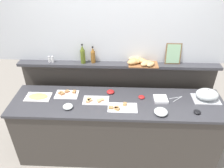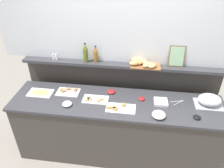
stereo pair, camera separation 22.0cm
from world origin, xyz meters
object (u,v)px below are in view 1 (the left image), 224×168
Objects in this scene: condiment_bowl_red at (142,97)px; olive_oil_bottle at (83,55)px; cold_cuts_platter at (38,97)px; serving_tongs at (177,98)px; sandwich_platter_side at (121,108)px; condiment_bowl_teal at (110,92)px; framed_picture at (173,54)px; salt_shaker at (49,59)px; napkin_stack at (161,99)px; bread_basket at (140,62)px; vinegar_bottle_amber at (93,56)px; pepper_shaker at (52,59)px; sandwich_platter_front at (67,94)px; serving_cloche at (207,95)px; glass_bowl_medium at (68,107)px; glass_bowl_large at (161,112)px; condiment_bowl_dark at (197,112)px.

olive_oil_bottle is (-0.80, 0.34, 0.44)m from condiment_bowl_red.
cold_cuts_platter reaches higher than serving_tongs.
sandwich_platter_side is at bearing -9.41° from cold_cuts_platter.
sandwich_platter_side and condiment_bowl_teal have the same top height.
salt_shaker is at bearing -178.70° from framed_picture.
sandwich_platter_side is at bearing -138.55° from framed_picture.
napkin_stack is (-0.22, -0.04, 0.01)m from serving_tongs.
condiment_bowl_teal is at bearing -149.50° from bread_basket.
salt_shaker is at bearing -178.51° from vinegar_bottle_amber.
framed_picture reaches higher than olive_oil_bottle.
cold_cuts_platter is 1.83m from serving_tongs.
salt_shaker and pepper_shaker have the same top height.
condiment_bowl_red is at bearing -137.73° from framed_picture.
sandwich_platter_front is 0.90× the size of serving_cloche.
pepper_shaker is (-0.22, 0.31, 0.36)m from sandwich_platter_front.
glass_bowl_medium is at bearing -147.25° from bread_basket.
glass_bowl_large is 0.97× the size of napkin_stack.
condiment_bowl_dark is at bearing -17.83° from salt_shaker.
serving_cloche is at bearing -42.23° from framed_picture.
sandwich_platter_side is 0.36m from condiment_bowl_teal.
napkin_stack reaches higher than cold_cuts_platter.
glass_bowl_large is 0.74m from condiment_bowl_teal.
glass_bowl_medium is at bearing -154.86° from framed_picture.
bread_basket is at bearing 126.35° from napkin_stack.
vinegar_bottle_amber is at bearing 29.62° from cold_cuts_platter.
condiment_bowl_teal is at bearing 173.63° from serving_tongs.
serving_cloche is at bearing 55.70° from condiment_bowl_dark.
olive_oil_bottle reaches higher than pepper_shaker.
napkin_stack is 0.57m from bread_basket.
serving_tongs is at bearing 123.71° from condiment_bowl_dark.
glass_bowl_medium is 1.42× the size of condiment_bowl_dark.
pepper_shaker is at bearing 168.61° from serving_tongs.
pepper_shaker reaches higher than sandwich_platter_side.
sandwich_platter_side is 0.54m from napkin_stack.
serving_cloche reaches higher than condiment_bowl_teal.
bread_basket is (-0.27, 0.37, 0.35)m from napkin_stack.
condiment_bowl_teal is at bearing 114.62° from sandwich_platter_side.
condiment_bowl_red is at bearing -15.57° from pepper_shaker.
serving_tongs is at bearing -14.96° from olive_oil_bottle.
glass_bowl_large reaches higher than sandwich_platter_side.
vinegar_bottle_amber is at bearing 134.01° from condiment_bowl_teal.
pepper_shaker is 1.65m from framed_picture.
cold_cuts_platter is (-0.36, -0.08, -0.00)m from sandwich_platter_front.
glass_bowl_large reaches higher than condiment_bowl_teal.
condiment_bowl_red is at bearing -13.50° from condiment_bowl_teal.
vinegar_bottle_amber is 1.08m from framed_picture.
serving_tongs is at bearing 17.21° from sandwich_platter_side.
bread_basket is (0.39, 0.23, 0.35)m from condiment_bowl_teal.
pepper_shaker is (-0.81, 0.24, 0.35)m from condiment_bowl_teal.
glass_bowl_medium reaches higher than sandwich_platter_side.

